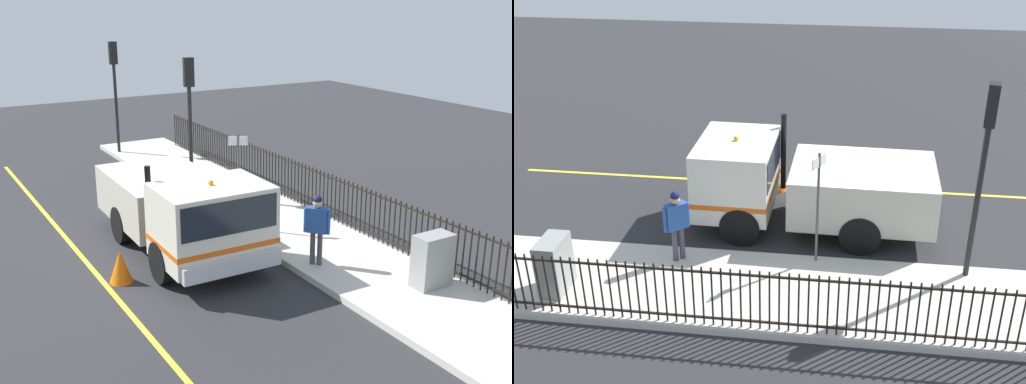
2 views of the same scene
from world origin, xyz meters
TOP-DOWN VIEW (x-y plane):
  - ground_plane at (0.00, 0.00)m, footprint 47.15×47.15m
  - sidewalk_slab at (3.30, 0.00)m, footprint 2.85×21.43m
  - lane_marking at (-2.08, 0.00)m, footprint 0.12×19.29m
  - work_truck at (0.20, -1.47)m, footprint 2.58×5.89m
  - worker_standing at (2.39, -3.86)m, footprint 0.47×0.50m
  - iron_fence at (4.59, -0.00)m, footprint 0.04×18.25m
  - traffic_light_near at (2.20, 2.41)m, footprint 0.33×0.26m
  - traffic_light_mid at (2.18, 9.18)m, footprint 0.32×0.23m
  - utility_cabinet at (3.84, -6.06)m, footprint 0.85×0.47m
  - traffic_cone at (-1.72, -2.15)m, footprint 0.52×0.52m
  - street_sign at (2.04, -0.83)m, footprint 0.45×0.28m

SIDE VIEW (x-z plane):
  - ground_plane at x=0.00m, z-range 0.00..0.00m
  - lane_marking at x=-2.08m, z-range 0.00..0.01m
  - sidewalk_slab at x=3.30m, z-range 0.00..0.16m
  - traffic_cone at x=-1.72m, z-range 0.00..0.75m
  - utility_cabinet at x=3.84m, z-range 0.16..1.32m
  - iron_fence at x=4.59m, z-range 0.16..1.45m
  - worker_standing at x=2.39m, z-range 0.34..2.02m
  - work_truck at x=0.20m, z-range -0.04..2.47m
  - street_sign at x=2.04m, z-range 0.46..3.05m
  - traffic_light_near at x=2.20m, z-range 1.04..5.28m
  - traffic_light_mid at x=2.18m, z-range 1.04..5.34m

